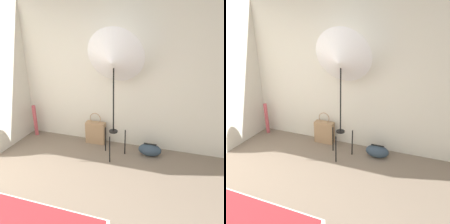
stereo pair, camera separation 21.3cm
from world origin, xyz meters
The scene contains 5 objects.
wall_back centered at (0.00, 2.42, 1.30)m, with size 8.00×0.05×2.60m.
photo_umbrella centered at (0.36, 1.93, 1.62)m, with size 0.89×0.54×2.08m.
tote_bag centered at (-0.09, 2.27, 0.22)m, with size 0.37×0.14×0.61m.
duffel_bag centered at (0.96, 2.11, 0.11)m, with size 0.39×0.21×0.22m.
paper_roll centered at (-1.37, 2.22, 0.32)m, with size 0.07×0.07×0.63m.
Camera 2 is at (1.50, -1.12, 2.05)m, focal length 35.00 mm.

